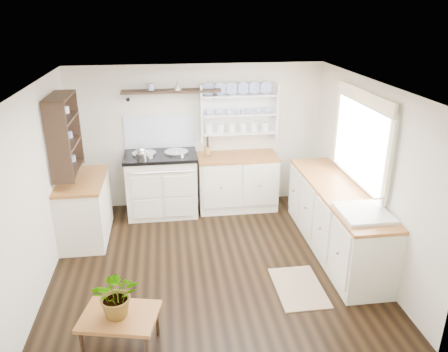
{
  "coord_description": "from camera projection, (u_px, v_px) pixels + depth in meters",
  "views": [
    {
      "loc": [
        -0.5,
        -4.88,
        3.15
      ],
      "look_at": [
        0.2,
        0.25,
        1.1
      ],
      "focal_mm": 35.0,
      "sensor_mm": 36.0,
      "label": 1
    }
  ],
  "objects": [
    {
      "name": "potted_plant",
      "position": [
        117.0,
        294.0,
        4.07
      ],
      "size": [
        0.44,
        0.38,
        0.48
      ],
      "primitive_type": "imported",
      "rotation": [
        0.0,
        0.0,
        -0.02
      ],
      "color": "#3F7233",
      "rests_on": "center_table"
    },
    {
      "name": "floor_rug",
      "position": [
        299.0,
        288.0,
        5.18
      ],
      "size": [
        0.55,
        0.85,
        0.02
      ],
      "primitive_type": "cube",
      "rotation": [
        0.0,
        0.0,
        0.0
      ],
      "color": "olive",
      "rests_on": "floor"
    },
    {
      "name": "wall_right",
      "position": [
        367.0,
        173.0,
        5.55
      ],
      "size": [
        0.02,
        3.8,
        2.3
      ],
      "primitive_type": "cube",
      "color": "beige",
      "rests_on": "ground"
    },
    {
      "name": "center_table",
      "position": [
        120.0,
        319.0,
        4.17
      ],
      "size": [
        0.81,
        0.66,
        0.39
      ],
      "rotation": [
        0.0,
        0.0,
        -0.23
      ],
      "color": "brown",
      "rests_on": "floor"
    },
    {
      "name": "aga_cooker",
      "position": [
        162.0,
        183.0,
        6.9
      ],
      "size": [
        1.11,
        0.77,
        1.02
      ],
      "color": "silver",
      "rests_on": "floor"
    },
    {
      "name": "ceiling",
      "position": [
        209.0,
        85.0,
        4.87
      ],
      "size": [
        4.0,
        3.8,
        0.01
      ],
      "primitive_type": "cube",
      "color": "white",
      "rests_on": "wall_back"
    },
    {
      "name": "belfast_sink",
      "position": [
        363.0,
        222.0,
        5.04
      ],
      "size": [
        0.55,
        0.6,
        0.45
      ],
      "color": "white",
      "rests_on": "right_cabinets"
    },
    {
      "name": "floor",
      "position": [
        211.0,
        262.0,
        5.72
      ],
      "size": [
        4.0,
        3.8,
        0.01
      ],
      "primitive_type": "cube",
      "color": "black",
      "rests_on": "ground"
    },
    {
      "name": "utensil_crock",
      "position": [
        207.0,
        151.0,
        6.93
      ],
      "size": [
        0.11,
        0.11,
        0.13
      ],
      "primitive_type": "cylinder",
      "color": "olive",
      "rests_on": "back_cabinets"
    },
    {
      "name": "high_shelf",
      "position": [
        171.0,
        92.0,
        6.6
      ],
      "size": [
        1.5,
        0.29,
        0.16
      ],
      "color": "black",
      "rests_on": "wall_back"
    },
    {
      "name": "plate_rack",
      "position": [
        238.0,
        111.0,
        6.94
      ],
      "size": [
        1.2,
        0.22,
        0.9
      ],
      "color": "white",
      "rests_on": "wall_back"
    },
    {
      "name": "left_cabinets",
      "position": [
        85.0,
        208.0,
        6.17
      ],
      "size": [
        0.62,
        1.13,
        0.9
      ],
      "color": "silver",
      "rests_on": "floor"
    },
    {
      "name": "left_shelving",
      "position": [
        64.0,
        134.0,
        5.75
      ],
      "size": [
        0.28,
        0.8,
        1.05
      ],
      "primitive_type": "cube",
      "color": "black",
      "rests_on": "wall_left"
    },
    {
      "name": "kettle",
      "position": [
        141.0,
        154.0,
        6.56
      ],
      "size": [
        0.18,
        0.18,
        0.22
      ],
      "primitive_type": null,
      "color": "silver",
      "rests_on": "aga_cooker"
    },
    {
      "name": "window",
      "position": [
        362.0,
        138.0,
        5.53
      ],
      "size": [
        0.08,
        1.55,
        1.22
      ],
      "color": "white",
      "rests_on": "wall_right"
    },
    {
      "name": "back_cabinets",
      "position": [
        237.0,
        181.0,
        7.1
      ],
      "size": [
        1.27,
        0.63,
        0.9
      ],
      "color": "silver",
      "rests_on": "floor"
    },
    {
      "name": "right_cabinets",
      "position": [
        336.0,
        219.0,
        5.86
      ],
      "size": [
        0.62,
        2.43,
        0.9
      ],
      "color": "silver",
      "rests_on": "floor"
    },
    {
      "name": "wall_left",
      "position": [
        39.0,
        189.0,
        5.05
      ],
      "size": [
        0.02,
        3.8,
        2.3
      ],
      "primitive_type": "cube",
      "color": "beige",
      "rests_on": "ground"
    },
    {
      "name": "wall_back",
      "position": [
        198.0,
        137.0,
        7.05
      ],
      "size": [
        4.0,
        0.02,
        2.3
      ],
      "primitive_type": "cube",
      "color": "beige",
      "rests_on": "ground"
    }
  ]
}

